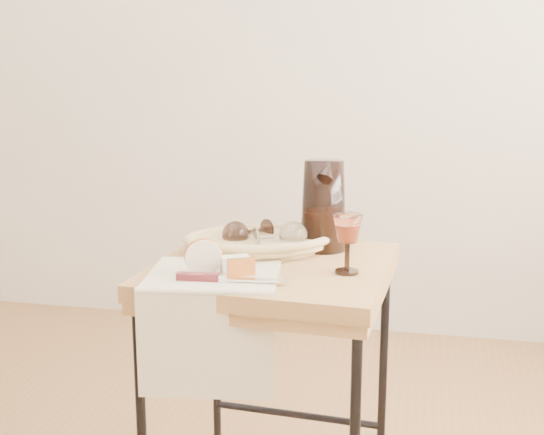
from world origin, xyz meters
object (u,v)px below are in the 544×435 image
(apple_half, at_px, (204,256))
(table_knife, at_px, (227,277))
(pitcher, at_px, (323,205))
(wine_goblet, at_px, (347,243))
(side_table, at_px, (274,395))
(goblet_lying_b, at_px, (277,236))
(bread_basket, at_px, (259,243))
(goblet_lying_a, at_px, (249,232))
(tea_towel, at_px, (214,274))

(apple_half, xyz_separation_m, table_knife, (0.07, -0.05, -0.03))
(pitcher, height_order, wine_goblet, pitcher)
(pitcher, bearing_deg, side_table, -106.00)
(goblet_lying_b, height_order, wine_goblet, wine_goblet)
(bread_basket, xyz_separation_m, goblet_lying_a, (-0.03, 0.02, 0.03))
(apple_half, bearing_deg, goblet_lying_b, 41.63)
(goblet_lying_a, height_order, wine_goblet, wine_goblet)
(goblet_lying_b, xyz_separation_m, apple_half, (-0.13, -0.22, -0.00))
(goblet_lying_b, distance_m, wine_goblet, 0.24)
(goblet_lying_a, relative_size, table_knife, 0.47)
(wine_goblet, bearing_deg, goblet_lying_a, 149.25)
(wine_goblet, relative_size, apple_half, 1.59)
(wine_goblet, bearing_deg, goblet_lying_b, 146.47)
(bread_basket, relative_size, wine_goblet, 2.44)
(pitcher, bearing_deg, goblet_lying_a, -149.53)
(bread_basket, xyz_separation_m, table_knife, (-0.01, -0.30, -0.01))
(bread_basket, distance_m, apple_half, 0.26)
(bread_basket, relative_size, goblet_lying_a, 3.02)
(bread_basket, xyz_separation_m, goblet_lying_b, (0.05, -0.02, 0.03))
(goblet_lying_a, height_order, apple_half, apple_half)
(goblet_lying_a, bearing_deg, table_knife, 44.88)
(pitcher, height_order, apple_half, pitcher)
(bread_basket, bearing_deg, wine_goblet, -54.26)
(apple_half, bearing_deg, goblet_lying_a, 62.01)
(wine_goblet, bearing_deg, side_table, 163.41)
(side_table, bearing_deg, apple_half, -132.40)
(apple_half, distance_m, table_knife, 0.09)
(tea_towel, height_order, apple_half, apple_half)
(tea_towel, height_order, pitcher, pitcher)
(pitcher, relative_size, wine_goblet, 1.92)
(apple_half, relative_size, table_knife, 0.37)
(bread_basket, height_order, goblet_lying_a, goblet_lying_a)
(goblet_lying_a, bearing_deg, bread_basket, 103.48)
(goblet_lying_a, distance_m, table_knife, 0.31)
(goblet_lying_a, bearing_deg, goblet_lying_b, 106.42)
(goblet_lying_a, bearing_deg, pitcher, 143.40)
(bread_basket, bearing_deg, apple_half, -130.54)
(side_table, xyz_separation_m, goblet_lying_b, (-0.01, 0.07, 0.41))
(side_table, distance_m, goblet_lying_a, 0.44)
(side_table, height_order, table_knife, table_knife)
(goblet_lying_a, bearing_deg, apple_half, 30.15)
(goblet_lying_b, distance_m, table_knife, 0.28)
(side_table, bearing_deg, bread_basket, 121.94)
(side_table, relative_size, goblet_lying_b, 6.02)
(pitcher, bearing_deg, tea_towel, -108.66)
(bread_basket, bearing_deg, tea_towel, -126.02)
(side_table, height_order, goblet_lying_b, goblet_lying_b)
(side_table, height_order, pitcher, pitcher)
(tea_towel, height_order, bread_basket, bread_basket)
(bread_basket, relative_size, apple_half, 3.88)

